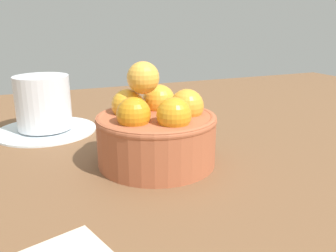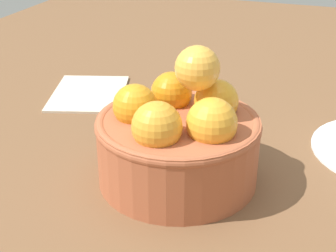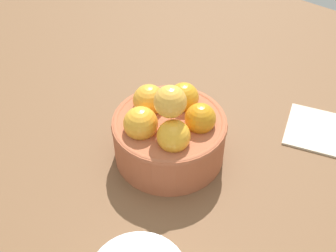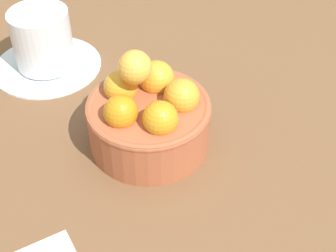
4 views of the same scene
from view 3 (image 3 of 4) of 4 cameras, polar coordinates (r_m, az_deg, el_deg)
name	(u,v)px [view 3 (image 3 of 4)]	position (r cm, az deg, el deg)	size (l,w,h in cm)	color
ground_plane	(169,163)	(57.45, 0.17, -5.03)	(152.25, 103.52, 3.65)	brown
terracotta_bowl	(169,131)	(53.09, 0.14, -0.70)	(14.38, 14.38, 12.26)	#AD5938
folded_napkin	(330,132)	(62.75, 20.95, -0.81)	(11.73, 8.90, 0.60)	beige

